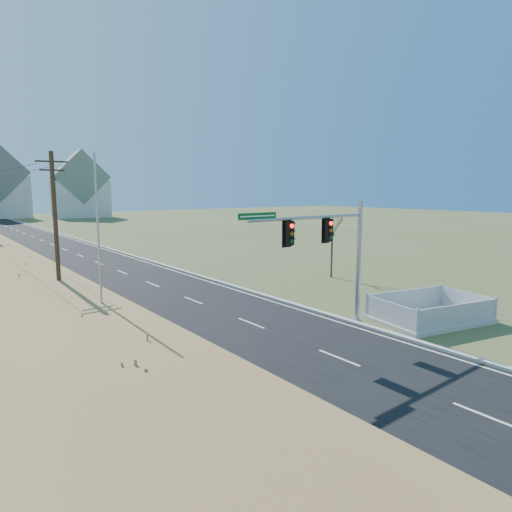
{
  "coord_description": "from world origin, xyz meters",
  "views": [
    {
      "loc": [
        -13.1,
        -14.08,
        6.73
      ],
      "look_at": [
        0.61,
        4.4,
        3.4
      ],
      "focal_mm": 32.0,
      "sensor_mm": 36.0,
      "label": 1
    }
  ],
  "objects_px": {
    "traffic_signal_mast": "(335,250)",
    "open_sign": "(399,311)",
    "fence_enclosure": "(429,316)",
    "bare_tree": "(332,224)",
    "flagpole": "(100,260)"
  },
  "relations": [
    {
      "from": "traffic_signal_mast",
      "to": "fence_enclosure",
      "type": "bearing_deg",
      "value": -22.94
    },
    {
      "from": "open_sign",
      "to": "flagpole",
      "type": "xyz_separation_m",
      "value": [
        -13.44,
        7.32,
        3.09
      ]
    },
    {
      "from": "fence_enclosure",
      "to": "bare_tree",
      "type": "relative_size",
      "value": 1.21
    },
    {
      "from": "fence_enclosure",
      "to": "open_sign",
      "type": "distance_m",
      "value": 1.54
    },
    {
      "from": "fence_enclosure",
      "to": "flagpole",
      "type": "relative_size",
      "value": 0.73
    },
    {
      "from": "fence_enclosure",
      "to": "bare_tree",
      "type": "xyz_separation_m",
      "value": [
        4.62,
        11.48,
        3.89
      ]
    },
    {
      "from": "traffic_signal_mast",
      "to": "bare_tree",
      "type": "bearing_deg",
      "value": 41.69
    },
    {
      "from": "traffic_signal_mast",
      "to": "open_sign",
      "type": "distance_m",
      "value": 5.78
    },
    {
      "from": "fence_enclosure",
      "to": "open_sign",
      "type": "xyz_separation_m",
      "value": [
        -0.66,
        1.4,
        0.05
      ]
    },
    {
      "from": "flagpole",
      "to": "bare_tree",
      "type": "bearing_deg",
      "value": 8.39
    },
    {
      "from": "traffic_signal_mast",
      "to": "flagpole",
      "type": "bearing_deg",
      "value": 139.84
    },
    {
      "from": "traffic_signal_mast",
      "to": "bare_tree",
      "type": "xyz_separation_m",
      "value": [
        9.77,
        9.59,
        0.23
      ]
    },
    {
      "from": "open_sign",
      "to": "traffic_signal_mast",
      "type": "bearing_deg",
      "value": 164.8
    },
    {
      "from": "traffic_signal_mast",
      "to": "fence_enclosure",
      "type": "height_order",
      "value": "traffic_signal_mast"
    },
    {
      "from": "fence_enclosure",
      "to": "flagpole",
      "type": "xyz_separation_m",
      "value": [
        -14.1,
        8.72,
        3.13
      ]
    }
  ]
}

